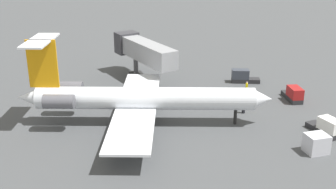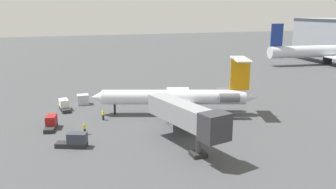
{
  "view_description": "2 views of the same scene",
  "coord_description": "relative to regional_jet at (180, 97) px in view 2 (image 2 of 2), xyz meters",
  "views": [
    {
      "loc": [
        -41.75,
        11.39,
        19.22
      ],
      "look_at": [
        -2.36,
        -1.95,
        3.72
      ],
      "focal_mm": 44.24,
      "sensor_mm": 36.0,
      "label": 1
    },
    {
      "loc": [
        52.13,
        -19.94,
        17.14
      ],
      "look_at": [
        -1.12,
        -0.77,
        3.46
      ],
      "focal_mm": 37.3,
      "sensor_mm": 36.0,
      "label": 2
    }
  ],
  "objects": [
    {
      "name": "ground_plane",
      "position": [
        0.5,
        -1.14,
        -3.14
      ],
      "size": [
        400.0,
        400.0,
        0.1
      ],
      "primitive_type": "cube",
      "color": "#424447"
    },
    {
      "name": "regional_jet",
      "position": [
        0.0,
        0.0,
        0.0
      ],
      "size": [
        22.77,
        27.12,
        9.5
      ],
      "color": "silver",
      "rests_on": "ground_plane"
    },
    {
      "name": "jet_bridge",
      "position": [
        15.09,
        -4.77,
        1.34
      ],
      "size": [
        14.22,
        5.9,
        6.13
      ],
      "color": "gray",
      "rests_on": "ground_plane"
    },
    {
      "name": "ground_crew_marshaller",
      "position": [
        4.56,
        -16.33,
        -2.23
      ],
      "size": [
        0.47,
        0.39,
        1.69
      ],
      "color": "black",
      "rests_on": "ground_plane"
    },
    {
      "name": "ground_crew_loader",
      "position": [
        -1.25,
        -12.74,
        -2.23
      ],
      "size": [
        0.45,
        0.34,
        1.69
      ],
      "color": "black",
      "rests_on": "ground_plane"
    },
    {
      "name": "baggage_tug_lead",
      "position": [
        -9.22,
        -18.24,
        -2.25
      ],
      "size": [
        4.12,
        1.8,
        1.9
      ],
      "color": "#262628",
      "rests_on": "ground_plane"
    },
    {
      "name": "baggage_tug_trailing",
      "position": [
        8.95,
        -18.1,
        -2.25
      ],
      "size": [
        2.81,
        4.23,
        1.9
      ],
      "color": "#262628",
      "rests_on": "ground_plane"
    },
    {
      "name": "baggage_tug_spare",
      "position": [
        0.33,
        -20.72,
        -2.25
      ],
      "size": [
        4.2,
        2.2,
        1.9
      ],
      "color": "#262628",
      "rests_on": "ground_plane"
    },
    {
      "name": "cargo_container_uld",
      "position": [
        -12.15,
        -14.67,
        -2.16
      ],
      "size": [
        1.89,
        2.17,
        1.87
      ],
      "color": "silver",
      "rests_on": "ground_plane"
    },
    {
      "name": "parked_airliner_west_end",
      "position": [
        -36.45,
        66.19,
        1.1
      ],
      "size": [
        35.35,
        41.64,
        13.2
      ],
      "color": "silver",
      "rests_on": "ground_plane"
    }
  ]
}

